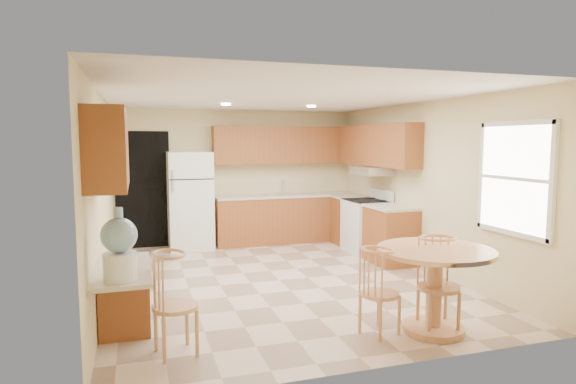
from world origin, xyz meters
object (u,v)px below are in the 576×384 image
object	(u,v)px
dining_table	(435,277)
chair_desk	(176,296)
stove	(367,225)
chair_table_a	(384,285)
water_crock	(119,247)
refrigerator	(190,201)
chair_table_b	(444,278)

from	to	relation	value
dining_table	chair_desk	xyz separation A→B (m)	(-2.52, 0.17, 0.01)
stove	chair_table_a	xyz separation A→B (m)	(-1.50, -3.35, 0.06)
dining_table	chair_desk	world-z (taller)	chair_desk
stove	dining_table	xyz separation A→B (m)	(-0.95, -3.38, 0.09)
water_crock	dining_table	bearing A→B (deg)	-1.87
refrigerator	chair_table_b	distance (m)	5.10
chair_table_b	dining_table	bearing A→B (deg)	-50.13
chair_desk	water_crock	bearing A→B (deg)	-92.96
stove	dining_table	world-z (taller)	stove
refrigerator	stove	xyz separation A→B (m)	(2.88, -1.22, -0.40)
refrigerator	chair_table_a	distance (m)	4.79
refrigerator	dining_table	size ratio (longest dim) A/B	1.50
refrigerator	water_crock	size ratio (longest dim) A/B	2.85
refrigerator	dining_table	bearing A→B (deg)	-67.34
dining_table	chair_table_b	distance (m)	0.11
chair_desk	stove	bearing A→B (deg)	121.18
stove	water_crock	distance (m)	5.15
chair_table_b	chair_desk	xyz separation A→B (m)	(-2.57, 0.26, -0.01)
chair_table_b	water_crock	world-z (taller)	water_crock
stove	water_crock	world-z (taller)	water_crock
refrigerator	chair_table_b	bearing A→B (deg)	-67.21
chair_table_a	chair_table_b	bearing A→B (deg)	59.50
refrigerator	chair_desk	size ratio (longest dim) A/B	1.87
refrigerator	stove	world-z (taller)	refrigerator
dining_table	chair_table_a	xyz separation A→B (m)	(-0.55, 0.03, -0.03)
stove	dining_table	distance (m)	3.51
refrigerator	chair_desk	xyz separation A→B (m)	(-0.60, -4.43, -0.30)
refrigerator	chair_desk	distance (m)	4.49
water_crock	chair_table_a	bearing A→B (deg)	-1.67
chair_table_b	water_crock	distance (m)	3.06
refrigerator	chair_table_b	xyz separation A→B (m)	(1.97, -4.69, -0.29)
chair_table_a	water_crock	world-z (taller)	water_crock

